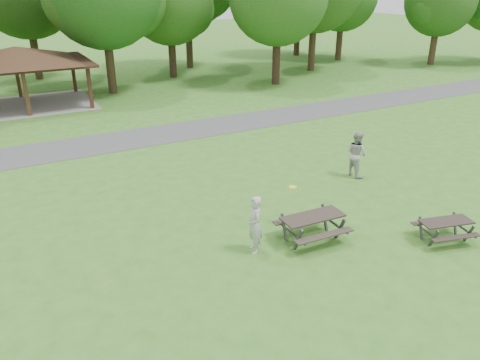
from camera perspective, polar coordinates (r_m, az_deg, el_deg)
name	(u,v)px	position (r m, az deg, el deg)	size (l,w,h in m)	color
ground	(278,281)	(13.15, 4.63, -12.19)	(160.00, 160.00, 0.00)	#346D1F
asphalt_path	(130,139)	(24.84, -13.24, 4.88)	(120.00, 3.20, 0.02)	#454548
pavilion	(17,58)	(33.24, -25.59, 13.29)	(8.60, 7.01, 3.76)	#331D12
tree_row_f	(170,3)	(40.00, -8.49, 20.59)	(7.35, 7.00, 9.55)	black
tree_row_j	(440,3)	(49.40, 23.24, 19.24)	(6.72, 6.40, 8.96)	#322316
picnic_table_middle	(312,222)	(14.84, 8.82, -5.04)	(2.08, 1.71, 0.87)	#2A231E
picnic_table_far	(446,225)	(16.05, 23.77, -5.09)	(1.90, 1.67, 0.71)	black
frisbee_in_flight	(293,187)	(15.41, 6.44, -0.85)	(0.29, 0.29, 0.02)	yellow
frisbee_thrower	(255,225)	(13.94, 1.80, -5.48)	(0.66, 0.43, 1.81)	#ADADB0
frisbee_catcher	(356,154)	(19.94, 14.01, 3.12)	(0.93, 0.73, 1.92)	#A8A8AB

